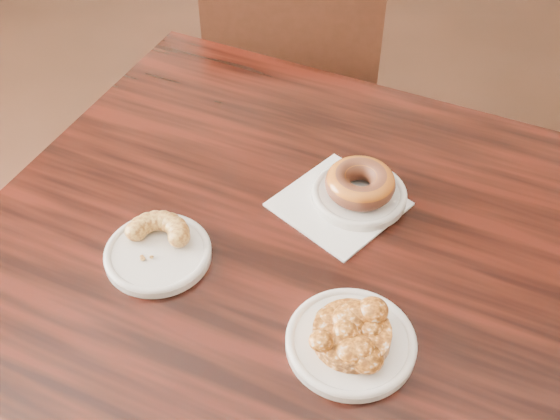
% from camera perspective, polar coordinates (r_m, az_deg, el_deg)
% --- Properties ---
extents(cafe_table, '(1.20, 1.20, 0.75)m').
position_cam_1_polar(cafe_table, '(1.34, 0.44, -15.08)').
color(cafe_table, black).
rests_on(cafe_table, floor).
extents(chair_far, '(0.48, 0.48, 0.90)m').
position_cam_1_polar(chair_far, '(1.89, 1.28, 10.09)').
color(chair_far, black).
rests_on(chair_far, floor).
extents(napkin, '(0.24, 0.24, 0.00)m').
position_cam_1_polar(napkin, '(1.12, 4.80, 0.46)').
color(napkin, white).
rests_on(napkin, cafe_table).
extents(plate_donut, '(0.15, 0.15, 0.01)m').
position_cam_1_polar(plate_donut, '(1.13, 6.43, 1.23)').
color(plate_donut, silver).
rests_on(plate_donut, napkin).
extents(plate_cruller, '(0.16, 0.16, 0.01)m').
position_cam_1_polar(plate_cruller, '(1.06, -9.89, -3.54)').
color(plate_cruller, silver).
rests_on(plate_cruller, cafe_table).
extents(plate_fritter, '(0.17, 0.17, 0.01)m').
position_cam_1_polar(plate_fritter, '(0.95, 5.77, -10.67)').
color(plate_fritter, white).
rests_on(plate_fritter, cafe_table).
extents(glazed_donut, '(0.11, 0.11, 0.04)m').
position_cam_1_polar(glazed_donut, '(1.11, 6.54, 2.18)').
color(glazed_donut, brown).
rests_on(glazed_donut, plate_donut).
extents(apple_fritter, '(0.14, 0.14, 0.03)m').
position_cam_1_polar(apple_fritter, '(0.93, 5.87, -9.88)').
color(apple_fritter, '#452007').
rests_on(apple_fritter, plate_fritter).
extents(cruller_fragment, '(0.11, 0.11, 0.03)m').
position_cam_1_polar(cruller_fragment, '(1.04, -10.03, -2.77)').
color(cruller_fragment, brown).
rests_on(cruller_fragment, plate_cruller).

